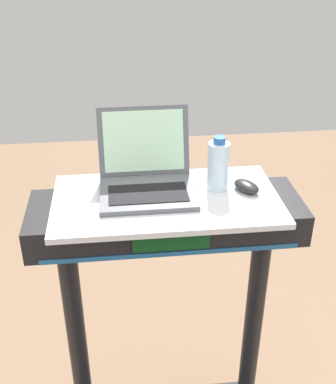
% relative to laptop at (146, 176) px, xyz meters
% --- Properties ---
extents(desk_board, '(0.73, 0.39, 0.02)m').
position_rel_laptop_xyz_m(desk_board, '(0.06, -0.07, -0.06)').
color(desk_board, silver).
rests_on(desk_board, treadmill_base).
extents(laptop, '(0.31, 0.31, 0.24)m').
position_rel_laptop_xyz_m(laptop, '(0.00, 0.00, 0.00)').
color(laptop, '#515459').
rests_on(laptop, desk_board).
extents(computer_mouse, '(0.10, 0.12, 0.03)m').
position_rel_laptop_xyz_m(computer_mouse, '(0.33, -0.05, -0.03)').
color(computer_mouse, black).
rests_on(computer_mouse, desk_board).
extents(water_bottle, '(0.07, 0.07, 0.18)m').
position_rel_laptop_xyz_m(water_bottle, '(0.24, -0.02, 0.04)').
color(water_bottle, silver).
rests_on(water_bottle, desk_board).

